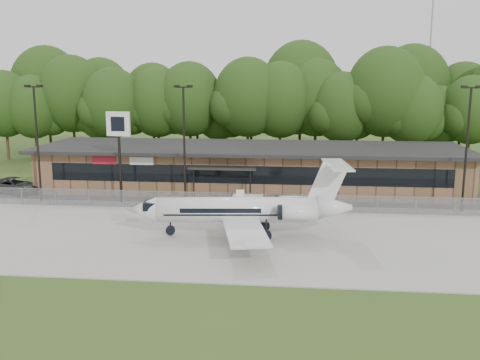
# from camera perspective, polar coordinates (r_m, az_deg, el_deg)

# --- Properties ---
(ground) EXTENTS (160.00, 160.00, 0.00)m
(ground) POSITION_cam_1_polar(r_m,az_deg,el_deg) (30.02, -2.82, -10.34)
(ground) COLOR #374A1A
(ground) RESTS_ON ground
(apron) EXTENTS (64.00, 18.00, 0.08)m
(apron) POSITION_cam_1_polar(r_m,az_deg,el_deg) (37.50, -0.95, -5.87)
(apron) COLOR #9E9B93
(apron) RESTS_ON ground
(parking_lot) EXTENTS (50.00, 9.00, 0.06)m
(parking_lot) POSITION_cam_1_polar(r_m,az_deg,el_deg) (48.56, 0.68, -1.97)
(parking_lot) COLOR #383835
(parking_lot) RESTS_ON ground
(terminal) EXTENTS (41.00, 11.65, 4.30)m
(terminal) POSITION_cam_1_polar(r_m,az_deg,el_deg) (52.48, 1.13, 1.40)
(terminal) COLOR #8B5F45
(terminal) RESTS_ON ground
(fence) EXTENTS (46.00, 0.04, 1.52)m
(fence) POSITION_cam_1_polar(r_m,az_deg,el_deg) (44.03, 0.14, -2.33)
(fence) COLOR gray
(fence) RESTS_ON ground
(treeline) EXTENTS (72.00, 12.00, 15.00)m
(treeline) POSITION_cam_1_polar(r_m,az_deg,el_deg) (69.84, 2.42, 8.17)
(treeline) COLOR #1D3E13
(treeline) RESTS_ON ground
(radio_mast) EXTENTS (0.20, 0.20, 25.00)m
(radio_mast) POSITION_cam_1_polar(r_m,az_deg,el_deg) (77.67, 19.51, 11.54)
(radio_mast) COLOR gray
(radio_mast) RESTS_ON ground
(light_pole_left) EXTENTS (1.55, 0.30, 10.23)m
(light_pole_left) POSITION_cam_1_polar(r_m,az_deg,el_deg) (49.71, -20.86, 4.57)
(light_pole_left) COLOR black
(light_pole_left) RESTS_ON ground
(light_pole_mid) EXTENTS (1.55, 0.30, 10.23)m
(light_pole_mid) POSITION_cam_1_polar(r_m,az_deg,el_deg) (45.37, -5.98, 4.68)
(light_pole_mid) COLOR black
(light_pole_mid) RESTS_ON ground
(light_pole_right) EXTENTS (1.55, 0.30, 10.23)m
(light_pole_right) POSITION_cam_1_polar(r_m,az_deg,el_deg) (46.45, 23.08, 4.01)
(light_pole_right) COLOR black
(light_pole_right) RESTS_ON ground
(business_jet) EXTENTS (15.63, 13.96, 5.26)m
(business_jet) POSITION_cam_1_polar(r_m,az_deg,el_deg) (36.69, 0.55, -3.27)
(business_jet) COLOR silver
(business_jet) RESTS_ON ground
(suv) EXTENTS (5.99, 4.11, 1.52)m
(suv) POSITION_cam_1_polar(r_m,az_deg,el_deg) (54.87, -22.86, -0.55)
(suv) COLOR #2D2E30
(suv) RESTS_ON ground
(pole_sign) EXTENTS (2.10, 0.40, 7.97)m
(pole_sign) POSITION_cam_1_polar(r_m,az_deg,el_deg) (47.17, -12.82, 4.85)
(pole_sign) COLOR black
(pole_sign) RESTS_ON ground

